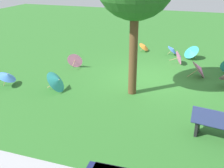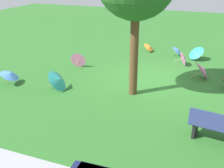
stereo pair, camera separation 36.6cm
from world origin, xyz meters
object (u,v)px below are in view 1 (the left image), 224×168
park_bench (223,126)px  parasol_blue_1 (7,76)px  parasol_pink_2 (200,69)px  parasol_teal_1 (191,51)px  parasol_orange_0 (144,46)px  parasol_pink_5 (75,60)px  parasol_blue_2 (173,49)px  parasol_pink_3 (180,57)px  parasol_teal_2 (57,81)px

park_bench → parasol_blue_1: bearing=-9.3°
parasol_pink_2 → park_bench: bearing=99.5°
parasol_teal_1 → parasol_orange_0: size_ratio=1.54×
parasol_pink_5 → parasol_blue_1: bearing=61.4°
park_bench → parasol_pink_2: park_bench is taller
parasol_blue_1 → parasol_blue_2: size_ratio=1.46×
parasol_blue_1 → parasol_pink_3: 7.69m
park_bench → parasol_pink_3: size_ratio=2.23×
parasol_pink_3 → parasol_orange_0: 2.57m
parasol_blue_2 → parasol_teal_1: (-0.93, 0.40, 0.08)m
parasol_blue_2 → parasol_orange_0: (1.54, -0.14, -0.01)m
parasol_teal_2 → parasol_pink_3: bearing=-130.6°
parasol_pink_5 → parasol_orange_0: (-2.43, -3.56, -0.07)m
parasol_blue_1 → parasol_teal_2: size_ratio=0.96×
park_bench → parasol_teal_1: bearing=-79.6°
parasol_pink_2 → parasol_orange_0: parasol_pink_2 is taller
parasol_blue_1 → parasol_teal_2: parasol_teal_2 is taller
parasol_pink_2 → parasol_pink_5: parasol_pink_2 is taller
parasol_blue_2 → parasol_teal_2: size_ratio=0.66×
parasol_orange_0 → parasol_blue_2: bearing=174.9°
park_bench → parasol_blue_2: park_bench is taller
parasol_pink_2 → parasol_pink_5: (5.43, 0.54, -0.02)m
parasol_blue_1 → parasol_teal_1: size_ratio=0.88×
parasol_blue_1 → parasol_pink_2: parasol_pink_2 is taller
park_bench → parasol_blue_1: 7.83m
parasol_teal_1 → parasol_teal_2: bearing=52.1°
parasol_teal_1 → parasol_blue_1: bearing=42.2°
parasol_teal_1 → parasol_pink_5: bearing=31.7°
parasol_teal_2 → parasol_pink_2: bearing=-147.4°
parasol_pink_3 → parasol_pink_5: (4.47, 2.01, 0.02)m
parasol_pink_2 → parasol_teal_2: 5.82m
parasol_blue_1 → parasol_blue_2: parasol_blue_1 is taller
parasol_pink_5 → parasol_blue_2: bearing=-139.2°
parasol_teal_2 → parasol_pink_5: bearing=-78.4°
parasol_blue_2 → parasol_teal_1: parasol_teal_1 is taller
parasol_blue_2 → parasol_orange_0: parasol_blue_2 is taller
parasol_pink_3 → park_bench: bearing=105.9°
park_bench → parasol_blue_1: size_ratio=1.85×
parasol_blue_1 → parasol_pink_3: size_ratio=1.21×
parasol_pink_3 → parasol_teal_2: (3.94, 4.60, 0.06)m
parasol_pink_3 → parasol_teal_2: size_ratio=0.80×
parasol_pink_5 → parasol_orange_0: 4.31m
parasol_pink_5 → parasol_teal_1: (-4.90, -3.02, 0.03)m
park_bench → parasol_pink_2: bearing=-80.5°
parasol_pink_5 → parasol_teal_1: parasol_pink_5 is taller
parasol_pink_2 → parasol_orange_0: size_ratio=1.51×
parasol_pink_3 → parasol_orange_0: parasol_pink_3 is taller
parasol_pink_3 → parasol_blue_2: bearing=-70.3°
parasol_pink_3 → parasol_pink_2: bearing=123.3°
park_bench → parasol_teal_1: 7.21m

